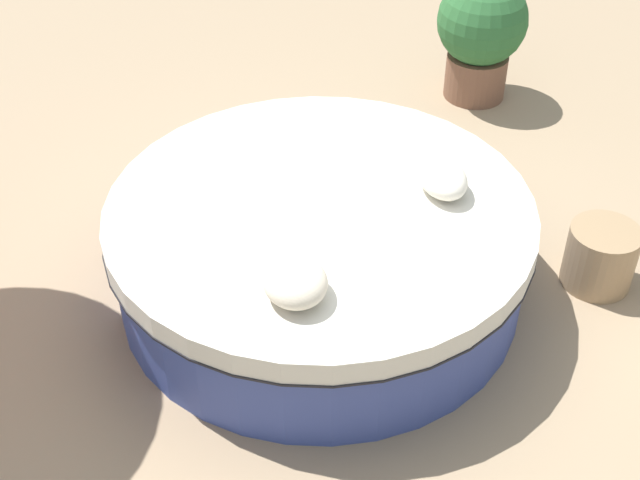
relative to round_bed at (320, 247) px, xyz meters
The scene contains 6 objects.
ground_plane 0.36m from the round_bed, ahead, with size 16.00×16.00×0.00m, color #9E8466.
round_bed is the anchor object (origin of this frame).
throw_pillow_0 0.95m from the round_bed, 23.35° to the right, with size 0.41×0.36×0.20m, color beige.
throw_pillow_1 0.90m from the round_bed, 87.52° to the left, with size 0.44×0.30×0.20m, color silver.
planter 2.97m from the round_bed, 137.89° to the left, with size 0.78×0.78×1.11m.
side_table 1.87m from the round_bed, 78.21° to the left, with size 0.47×0.47×0.44m, color #997A56.
Camera 1 is at (4.23, -1.06, 3.95)m, focal length 48.98 mm.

